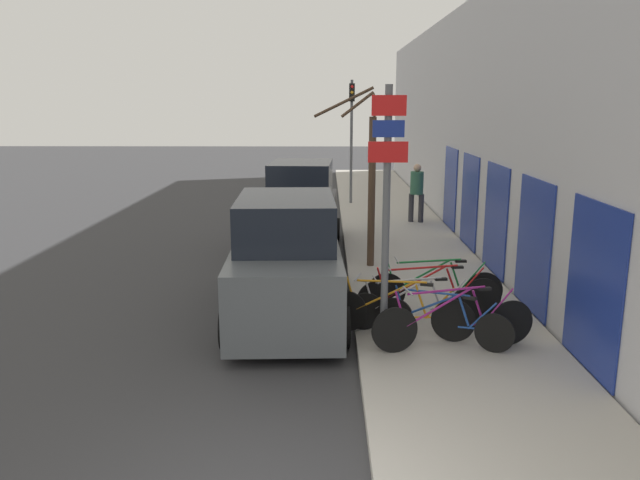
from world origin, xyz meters
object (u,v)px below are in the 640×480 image
object	(u,v)px
pedestrian_near	(417,189)
bicycle_5	(435,288)
traffic_light	(352,125)
bicycle_2	(399,312)
street_tree	(370,181)
bicycle_1	(443,321)
parked_car_0	(287,263)
signpost	(386,209)
bicycle_0	(454,323)
bicycle_4	(430,296)
parked_car_1	(302,211)
bicycle_3	(415,306)

from	to	relation	value
pedestrian_near	bicycle_5	bearing A→B (deg)	-75.91
bicycle_5	traffic_light	size ratio (longest dim) A/B	0.55
bicycle_2	street_tree	distance (m)	4.74
bicycle_1	parked_car_0	bearing A→B (deg)	86.16
signpost	traffic_light	world-z (taller)	traffic_light
bicycle_0	bicycle_4	bearing A→B (deg)	-4.66
bicycle_0	bicycle_1	distance (m)	0.26
bicycle_2	parked_car_1	distance (m)	6.82
bicycle_1	parked_car_0	distance (m)	3.04
bicycle_0	bicycle_3	world-z (taller)	bicycle_0
bicycle_1	bicycle_2	bearing A→B (deg)	95.14
bicycle_4	pedestrian_near	world-z (taller)	pedestrian_near
bicycle_3	parked_car_0	bearing A→B (deg)	60.66
signpost	parked_car_1	world-z (taller)	signpost
bicycle_4	street_tree	bearing A→B (deg)	7.03
bicycle_1	bicycle_5	bearing A→B (deg)	23.01
bicycle_3	parked_car_1	distance (m)	6.55
signpost	pedestrian_near	distance (m)	10.64
bicycle_0	parked_car_1	distance (m)	7.55
bicycle_1	pedestrian_near	xyz separation A→B (m)	(0.99, 10.18, 0.69)
parked_car_0	pedestrian_near	size ratio (longest dim) A/B	2.63
bicycle_4	parked_car_0	distance (m)	2.60
bicycle_5	parked_car_0	bearing A→B (deg)	87.30
bicycle_1	bicycle_3	distance (m)	0.76
parked_car_0	traffic_light	size ratio (longest dim) A/B	1.07
street_tree	bicycle_1	bearing A→B (deg)	-79.71
bicycle_1	bicycle_5	xyz separation A→B (m)	(0.14, 1.58, 0.04)
bicycle_4	bicycle_5	xyz separation A→B (m)	(0.16, 0.42, 0.00)
bicycle_5	pedestrian_near	xyz separation A→B (m)	(0.85, 8.60, 0.65)
signpost	bicycle_0	xyz separation A→B (m)	(1.07, -0.00, -1.76)
bicycle_3	parked_car_1	world-z (taller)	parked_car_1
parked_car_1	traffic_light	world-z (taller)	traffic_light
bicycle_4	street_tree	size ratio (longest dim) A/B	0.63
bicycle_0	bicycle_2	size ratio (longest dim) A/B	1.09
bicycle_5	street_tree	size ratio (longest dim) A/B	0.61
bicycle_1	bicycle_3	world-z (taller)	bicycle_3
bicycle_0	traffic_light	distance (m)	14.43
bicycle_3	bicycle_5	xyz separation A→B (m)	(0.48, 0.90, 0.03)
bicycle_5	parked_car_1	size ratio (longest dim) A/B	0.59
bicycle_1	parked_car_1	distance (m)	7.30
bicycle_0	bicycle_1	size ratio (longest dim) A/B	1.29
bicycle_2	street_tree	world-z (taller)	street_tree
bicycle_1	traffic_light	distance (m)	14.21
street_tree	traffic_light	size ratio (longest dim) A/B	0.90
bicycle_0	street_tree	xyz separation A→B (m)	(-0.98, 4.98, 1.56)
signpost	street_tree	size ratio (longest dim) A/B	0.98
bicycle_1	bicycle_5	world-z (taller)	bicycle_5
bicycle_2	traffic_light	xyz separation A→B (m)	(-0.27, 13.67, 2.48)
signpost	parked_car_1	distance (m)	7.34
signpost	street_tree	world-z (taller)	street_tree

